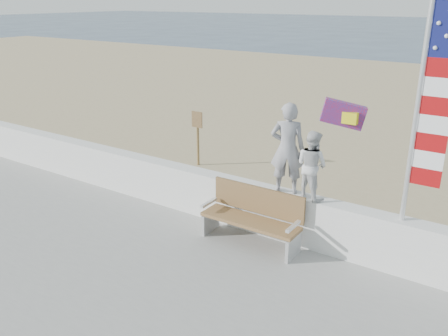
{
  "coord_description": "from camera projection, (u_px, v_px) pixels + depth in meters",
  "views": [
    {
      "loc": [
        4.76,
        -5.03,
        4.33
      ],
      "look_at": [
        0.2,
        1.8,
        1.35
      ],
      "focal_mm": 38.0,
      "sensor_mm": 36.0,
      "label": 1
    }
  ],
  "objects": [
    {
      "name": "adult",
      "position": [
        287.0,
        148.0,
        8.1
      ],
      "size": [
        0.69,
        0.58,
        1.61
      ],
      "primitive_type": "imported",
      "rotation": [
        0.0,
        0.0,
        3.53
      ],
      "color": "gray",
      "rests_on": "seawall"
    },
    {
      "name": "child",
      "position": [
        312.0,
        165.0,
        7.93
      ],
      "size": [
        0.68,
        0.6,
        1.19
      ],
      "primitive_type": "imported",
      "rotation": [
        0.0,
        0.0,
        2.85
      ],
      "color": "silver",
      "rests_on": "seawall"
    },
    {
      "name": "flag",
      "position": [
        428.0,
        98.0,
        6.61
      ],
      "size": [
        0.5,
        0.08,
        3.5
      ],
      "color": "white",
      "rests_on": "seawall"
    },
    {
      "name": "parafoil_kite",
      "position": [
        345.0,
        114.0,
        9.35
      ],
      "size": [
        0.92,
        0.57,
        0.62
      ],
      "color": "red",
      "rests_on": "ground"
    },
    {
      "name": "seawall",
      "position": [
        221.0,
        198.0,
        9.25
      ],
      "size": [
        30.0,
        0.35,
        0.9
      ],
      "primitive_type": "cube",
      "color": "white",
      "rests_on": "boardwalk"
    },
    {
      "name": "sand",
      "position": [
        345.0,
        141.0,
        14.92
      ],
      "size": [
        90.0,
        40.0,
        0.08
      ],
      "primitive_type": "cube",
      "color": "tan",
      "rests_on": "ground"
    },
    {
      "name": "ground",
      "position": [
        154.0,
        272.0,
        7.9
      ],
      "size": [
        220.0,
        220.0,
        0.0
      ],
      "primitive_type": "plane",
      "color": "#2B3F56",
      "rests_on": "ground"
    },
    {
      "name": "sign",
      "position": [
        198.0,
        134.0,
        12.4
      ],
      "size": [
        0.32,
        0.07,
        1.46
      ],
      "color": "olive",
      "rests_on": "sand"
    },
    {
      "name": "bench",
      "position": [
        253.0,
        216.0,
        8.36
      ],
      "size": [
        1.8,
        0.57,
        1.0
      ],
      "color": "olive",
      "rests_on": "boardwalk"
    }
  ]
}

